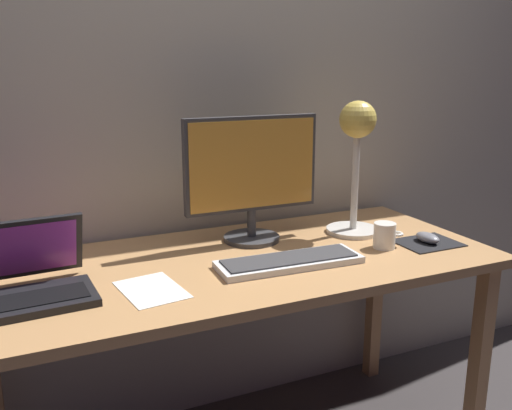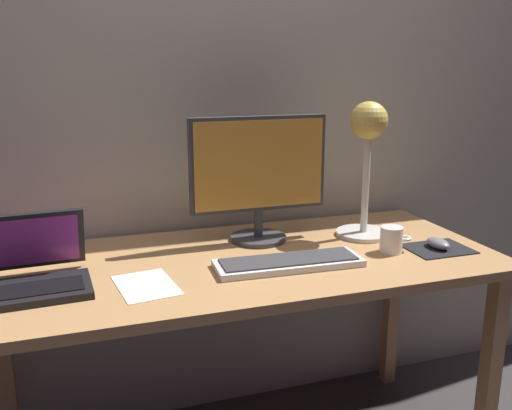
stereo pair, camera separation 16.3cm
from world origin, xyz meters
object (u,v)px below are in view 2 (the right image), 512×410
at_px(laptop, 35,266).
at_px(mouse, 438,243).
at_px(monitor, 258,172).
at_px(keyboard_main, 289,263).
at_px(coffee_mug, 392,240).
at_px(desk_lamp, 368,147).

relative_size(laptop, mouse, 3.03).
bearing_deg(laptop, monitor, 14.80).
bearing_deg(keyboard_main, coffee_mug, 2.39).
xyz_separation_m(monitor, mouse, (0.52, -0.27, -0.22)).
xyz_separation_m(monitor, keyboard_main, (0.01, -0.27, -0.22)).
bearing_deg(coffee_mug, mouse, -7.48).
xyz_separation_m(monitor, coffee_mug, (0.36, -0.25, -0.19)).
relative_size(laptop, coffee_mug, 2.73).
relative_size(monitor, laptop, 1.59).
bearing_deg(keyboard_main, monitor, 91.12).
bearing_deg(monitor, desk_lamp, -9.88).
relative_size(mouse, coffee_mug, 0.90).
bearing_deg(mouse, desk_lamp, 126.95).
distance_m(desk_lamp, coffee_mug, 0.33).
bearing_deg(keyboard_main, mouse, -0.67).
distance_m(monitor, laptop, 0.74).
xyz_separation_m(keyboard_main, desk_lamp, (0.36, 0.20, 0.30)).
bearing_deg(monitor, laptop, -165.20).
relative_size(keyboard_main, coffee_mug, 4.18).
bearing_deg(coffee_mug, keyboard_main, -177.61).
distance_m(monitor, keyboard_main, 0.35).
xyz_separation_m(laptop, mouse, (1.22, -0.09, -0.04)).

